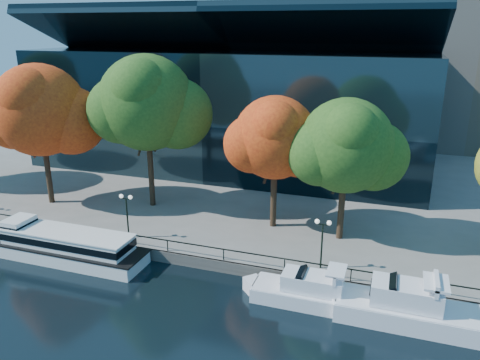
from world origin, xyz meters
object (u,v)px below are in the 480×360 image
at_px(tree_1, 41,112).
at_px(cruiser_far, 405,307).
at_px(tour_boat, 59,244).
at_px(cruiser_near, 313,292).
at_px(tree_2, 148,105).
at_px(tree_4, 348,148).
at_px(lamp_2, 323,233).
at_px(lamp_1, 126,206).
at_px(tree_3, 276,140).

bearing_deg(tree_1, cruiser_far, -13.76).
height_order(tour_boat, tree_1, tree_1).
xyz_separation_m(cruiser_near, tree_2, (-18.82, 11.29, 10.57)).
height_order(cruiser_near, tree_4, tree_4).
distance_m(tree_2, lamp_2, 21.62).
xyz_separation_m(tour_boat, cruiser_near, (21.70, 0.01, -0.37)).
bearing_deg(tree_4, lamp_1, -161.72).
bearing_deg(tree_3, cruiser_near, -61.52).
xyz_separation_m(lamp_1, lamp_2, (17.06, 0.00, 0.00)).
height_order(tree_1, lamp_1, tree_1).
bearing_deg(tree_2, tree_1, -165.50).
xyz_separation_m(tree_1, tree_4, (30.21, 0.96, -1.41)).
xyz_separation_m(tree_1, lamp_2, (29.38, -4.95, -6.66)).
bearing_deg(lamp_2, cruiser_near, -88.88).
bearing_deg(tree_4, cruiser_near, -94.55).
bearing_deg(cruiser_near, tree_2, 149.04).
height_order(tree_2, lamp_2, tree_2).
bearing_deg(cruiser_near, tour_boat, -179.98).
bearing_deg(tree_2, tree_4, -5.20).
xyz_separation_m(tree_3, lamp_2, (5.46, -6.59, -5.32)).
xyz_separation_m(cruiser_near, lamp_2, (-0.07, 3.60, 3.04)).
height_order(cruiser_far, tree_4, tree_4).
bearing_deg(tour_boat, tree_2, 75.69).
xyz_separation_m(cruiser_near, cruiser_far, (6.18, -0.18, 0.22)).
bearing_deg(tree_2, tour_boat, -104.31).
bearing_deg(cruiser_near, tree_3, 118.48).
relative_size(tree_2, tree_4, 1.25).
distance_m(tour_boat, cruiser_far, 27.89).
bearing_deg(cruiser_near, lamp_2, 91.12).
relative_size(tour_boat, tree_2, 1.06).
relative_size(tour_boat, tree_1, 1.12).
height_order(cruiser_near, tree_2, tree_2).
height_order(cruiser_near, cruiser_far, cruiser_far).
bearing_deg(tree_1, tree_4, 1.83).
distance_m(cruiser_far, lamp_1, 23.79).
height_order(cruiser_far, tree_3, tree_3).
relative_size(cruiser_near, tree_1, 0.72).
distance_m(tree_1, lamp_2, 30.53).
bearing_deg(tree_1, lamp_2, -9.56).
bearing_deg(tree_2, cruiser_near, -30.96).
distance_m(tree_4, lamp_1, 19.56).
height_order(cruiser_near, tree_1, tree_1).
height_order(cruiser_far, lamp_1, lamp_1).
height_order(tree_3, tree_4, tree_4).
bearing_deg(cruiser_far, lamp_2, 148.84).
bearing_deg(tree_3, tree_4, -6.15).
distance_m(tree_3, lamp_2, 10.07).
relative_size(tree_1, lamp_1, 3.59).
bearing_deg(tree_3, cruiser_far, -41.52).
distance_m(tour_boat, cruiser_near, 21.71).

